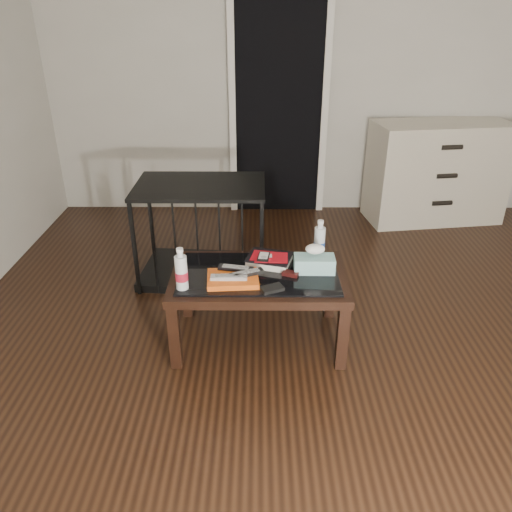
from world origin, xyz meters
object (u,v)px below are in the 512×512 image
at_px(textbook, 269,260).
at_px(water_bottle_right, 320,239).
at_px(dresser, 436,172).
at_px(water_bottle_left, 181,269).
at_px(tissue_box, 314,264).
at_px(pet_crate, 203,247).
at_px(coffee_table, 258,282).

xyz_separation_m(textbook, water_bottle_right, (0.30, 0.09, 0.10)).
bearing_deg(textbook, dresser, 64.75).
height_order(water_bottle_left, tissue_box, water_bottle_left).
bearing_deg(pet_crate, tissue_box, -42.97).
xyz_separation_m(water_bottle_right, tissue_box, (-0.05, -0.18, -0.07)).
height_order(pet_crate, water_bottle_left, pet_crate).
distance_m(coffee_table, tissue_box, 0.34).
bearing_deg(tissue_box, coffee_table, -175.33).
xyz_separation_m(coffee_table, textbook, (0.06, 0.11, 0.09)).
distance_m(pet_crate, water_bottle_right, 1.04).
bearing_deg(water_bottle_right, water_bottle_left, -154.10).
xyz_separation_m(pet_crate, textbook, (0.47, -0.69, 0.25)).
distance_m(pet_crate, textbook, 0.87).
relative_size(dresser, textbook, 5.03).
xyz_separation_m(pet_crate, water_bottle_left, (-0.00, -0.98, 0.35)).
xyz_separation_m(pet_crate, water_bottle_right, (0.77, -0.60, 0.35)).
relative_size(coffee_table, dresser, 0.79).
bearing_deg(dresser, textbook, -138.91).
height_order(pet_crate, water_bottle_right, pet_crate).
bearing_deg(water_bottle_left, pet_crate, 89.90).
distance_m(dresser, water_bottle_right, 2.14).
distance_m(textbook, water_bottle_right, 0.33).
height_order(dresser, textbook, dresser).
relative_size(coffee_table, pet_crate, 1.06).
xyz_separation_m(coffee_table, water_bottle_right, (0.36, 0.20, 0.18)).
relative_size(pet_crate, water_bottle_left, 3.95).
distance_m(pet_crate, tissue_box, 1.10).
distance_m(coffee_table, water_bottle_left, 0.48).
distance_m(dresser, water_bottle_left, 2.93).
bearing_deg(water_bottle_right, tissue_box, -104.43).
relative_size(dresser, water_bottle_right, 5.29).
bearing_deg(textbook, coffee_table, -104.05).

